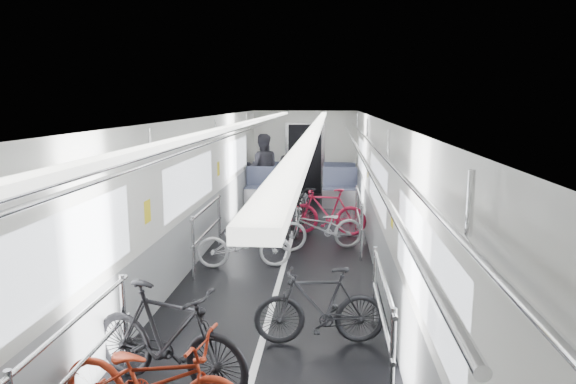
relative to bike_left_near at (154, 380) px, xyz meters
name	(u,v)px	position (x,y,z in m)	size (l,w,h in m)	color
car_shell	(291,183)	(0.67, 5.97, 0.69)	(3.02, 14.01, 2.41)	black
bike_left_near	(154,380)	(0.00, 0.00, 0.00)	(0.58, 1.65, 0.87)	#A62C14
bike_left_mid	(168,337)	(-0.07, 0.60, 0.08)	(0.48, 1.71, 1.03)	black
bike_left_far	(244,243)	(0.03, 4.22, -0.03)	(0.53, 1.53, 0.80)	silver
bike_right_near	(320,306)	(1.32, 1.64, 0.01)	(0.41, 1.47, 0.88)	black
bike_right_mid	(321,227)	(1.26, 5.30, -0.01)	(0.56, 1.61, 0.85)	#99999D
bike_right_far	(327,212)	(1.36, 6.39, 0.04)	(0.45, 1.59, 0.95)	#A41430
bike_aisle	(302,207)	(0.84, 6.64, 0.07)	(0.67, 1.91, 1.00)	black
person_standing	(286,192)	(0.51, 6.74, 0.37)	(0.58, 0.38, 1.60)	black
person_seated	(263,168)	(-0.40, 9.85, 0.47)	(0.88, 0.69, 1.82)	#2C2B32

